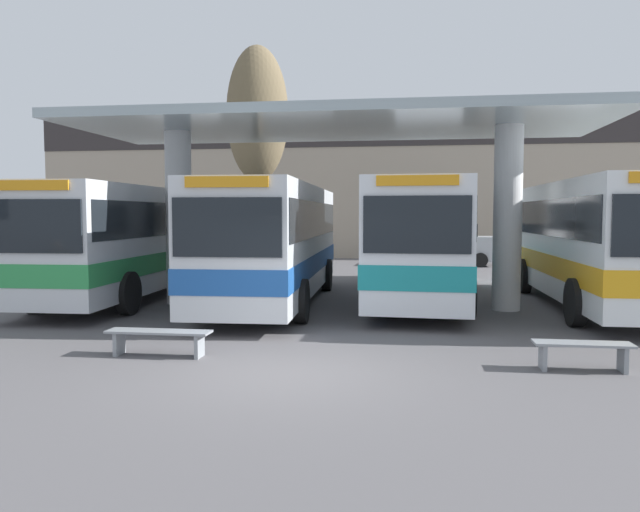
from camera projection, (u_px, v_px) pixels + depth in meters
name	position (u px, v px, depth m)	size (l,w,h in m)	color
ground_plane	(285.00, 371.00, 10.03)	(100.00, 100.00, 0.00)	#565456
townhouse_backdrop	(376.00, 173.00, 35.20)	(40.00, 0.58, 8.30)	tan
station_canopy	(337.00, 144.00, 16.79)	(13.99, 5.85, 5.07)	silver
transit_bus_left_bay	(134.00, 237.00, 18.92)	(3.00, 10.94, 3.29)	silver
transit_bus_center_bay	(275.00, 238.00, 17.72)	(2.97, 10.92, 3.31)	silver
transit_bus_right_bay	(424.00, 235.00, 18.99)	(3.10, 12.27, 3.37)	silver
transit_bus_far_right_bay	(594.00, 238.00, 16.85)	(2.88, 10.41, 3.36)	white
waiting_bench_near_pillar	(583.00, 350.00, 10.06)	(1.54, 0.44, 0.46)	gray
waiting_bench_far_platform	(159.00, 337.00, 11.09)	(1.88, 0.44, 0.46)	gray
poplar_tree_behind_left	(257.00, 117.00, 25.53)	(2.52, 2.52, 9.40)	brown
parked_car_street	(452.00, 245.00, 30.64)	(4.23, 2.15, 2.05)	#B2B7BC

